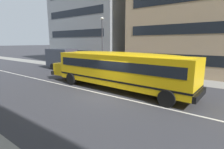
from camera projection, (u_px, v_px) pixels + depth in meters
The scene contains 8 objects.
ground_plane at pixel (110, 96), 12.31m from camera, with size 400.00×400.00×0.00m, color #38383D.
sidewalk_far at pixel (156, 77), 18.93m from camera, with size 120.00×3.00×0.01m, color gray.
lane_centreline at pixel (110, 96), 12.31m from camera, with size 110.00×0.16×0.01m, color silver.
school_bus at pixel (117, 67), 13.65m from camera, with size 13.57×3.48×3.02m.
box_truck at pixel (65, 58), 23.87m from camera, with size 6.12×2.64×2.82m.
street_lamp at pixel (102, 38), 21.73m from camera, with size 0.44×0.44×6.80m.
apartment_block_far_left at pixel (101, 18), 32.28m from camera, with size 14.28×13.04×16.50m.
apartment_block_far_centre at pixel (196, 5), 21.14m from camera, with size 14.26×9.62×16.50m.
Camera 1 is at (7.17, -9.39, 3.76)m, focal length 27.64 mm.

